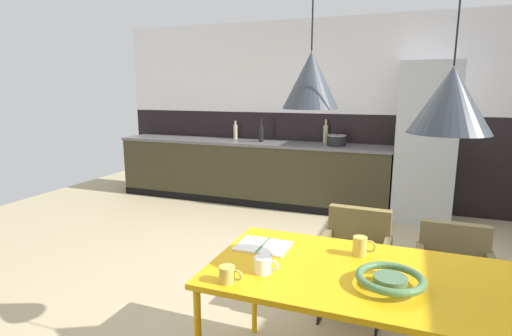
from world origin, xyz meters
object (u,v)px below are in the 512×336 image
(bottle_vinegar_dark, at_px, (235,131))
(pendant_lamp_over_table_far, at_px, (451,100))
(refrigerator_column, at_px, (425,143))
(cooking_pot, at_px, (337,140))
(armchair_facing_counter, at_px, (356,248))
(mug_white_ceramic, at_px, (361,246))
(dining_table, at_px, (365,281))
(bottle_oil_tall, at_px, (261,132))
(open_book, at_px, (263,246))
(pendant_lamp_over_table_near, at_px, (311,80))
(bottle_wine_green, at_px, (326,134))
(mug_tall_blue, at_px, (263,265))
(armchair_by_stool, at_px, (454,265))
(mug_glass_clear, at_px, (228,275))
(fruit_bowl, at_px, (390,279))

(bottle_vinegar_dark, xyz_separation_m, pendant_lamp_over_table_far, (2.63, -3.65, 0.59))
(refrigerator_column, height_order, cooking_pot, refrigerator_column)
(armchair_facing_counter, bearing_deg, mug_white_ceramic, 100.52)
(dining_table, relative_size, armchair_facing_counter, 2.02)
(dining_table, xyz_separation_m, bottle_oil_tall, (-1.83, 3.44, 0.34))
(cooking_pot, height_order, pendant_lamp_over_table_far, pendant_lamp_over_table_far)
(armchair_facing_counter, relative_size, pendant_lamp_over_table_far, 0.70)
(open_book, bearing_deg, refrigerator_column, 73.92)
(refrigerator_column, bearing_deg, bottle_vinegar_dark, 176.15)
(bottle_oil_tall, height_order, pendant_lamp_over_table_near, pendant_lamp_over_table_near)
(cooking_pot, height_order, pendant_lamp_over_table_near, pendant_lamp_over_table_near)
(dining_table, xyz_separation_m, bottle_vinegar_dark, (-2.31, 3.63, 0.32))
(bottle_wine_green, relative_size, pendant_lamp_over_table_near, 0.33)
(refrigerator_column, distance_m, bottle_oil_tall, 2.19)
(refrigerator_column, xyz_separation_m, bottle_wine_green, (-1.29, 0.19, 0.05))
(bottle_vinegar_dark, distance_m, pendant_lamp_over_table_far, 4.53)
(armchair_facing_counter, height_order, mug_white_ceramic, mug_white_ceramic)
(cooking_pot, bearing_deg, mug_tall_blue, -85.91)
(cooking_pot, relative_size, bottle_vinegar_dark, 0.93)
(armchair_by_stool, bearing_deg, pendant_lamp_over_table_near, 47.56)
(open_book, xyz_separation_m, mug_glass_clear, (-0.01, -0.47, 0.03))
(mug_white_ceramic, distance_m, mug_tall_blue, 0.59)
(mug_tall_blue, bearing_deg, cooking_pot, 94.09)
(mug_white_ceramic, height_order, bottle_wine_green, bottle_wine_green)
(refrigerator_column, xyz_separation_m, mug_tall_blue, (-0.84, -3.63, -0.21))
(armchair_by_stool, distance_m, fruit_bowl, 1.14)
(mug_white_ceramic, relative_size, bottle_wine_green, 0.38)
(open_book, xyz_separation_m, bottle_oil_tall, (-1.23, 3.31, 0.29))
(refrigerator_column, distance_m, mug_glass_clear, 3.91)
(bottle_wine_green, bearing_deg, bottle_vinegar_dark, -179.77)
(dining_table, distance_m, armchair_by_stool, 1.07)
(bottle_vinegar_dark, bearing_deg, armchair_by_stool, -43.83)
(fruit_bowl, bearing_deg, pendant_lamp_over_table_near, 160.02)
(bottle_wine_green, distance_m, bottle_vinegar_dark, 1.38)
(open_book, relative_size, mug_white_ceramic, 2.37)
(armchair_facing_counter, distance_m, pendant_lamp_over_table_far, 1.50)
(bottle_wine_green, bearing_deg, open_book, -84.54)
(bottle_wine_green, distance_m, pendant_lamp_over_table_near, 3.69)
(bottle_wine_green, bearing_deg, bottle_oil_tall, -168.20)
(open_book, height_order, mug_tall_blue, mug_tall_blue)
(fruit_bowl, height_order, mug_tall_blue, mug_tall_blue)
(fruit_bowl, distance_m, bottle_vinegar_dark, 4.47)
(bottle_vinegar_dark, bearing_deg, cooking_pot, -6.94)
(bottle_oil_tall, relative_size, bottle_vinegar_dark, 1.22)
(armchair_facing_counter, bearing_deg, mug_glass_clear, 71.88)
(fruit_bowl, bearing_deg, armchair_by_stool, 69.44)
(mug_white_ceramic, bearing_deg, armchair_facing_counter, 98.26)
(dining_table, bearing_deg, fruit_bowl, -41.85)
(armchair_facing_counter, distance_m, open_book, 0.91)
(dining_table, xyz_separation_m, cooking_pot, (-0.74, 3.43, 0.28))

